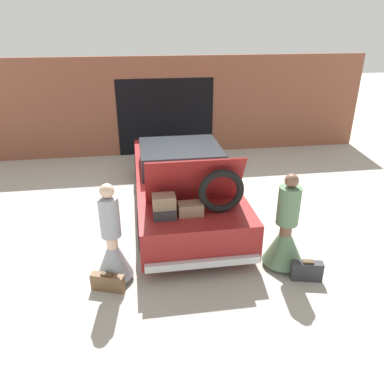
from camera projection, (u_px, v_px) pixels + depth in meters
ground_plane at (183, 207)px, 8.12m from camera, size 40.00×40.00×0.00m
garage_wall_back at (165, 107)px, 10.90m from camera, size 12.00×0.14×2.80m
car at (182, 182)px, 7.87m from camera, size 1.94×4.96×1.74m
person_left at (113, 247)px, 5.64m from camera, size 0.57×0.57×1.63m
person_right at (285, 235)px, 5.98m from camera, size 0.66×0.66×1.63m
suitcase_beside_left_person at (108, 282)px, 5.59m from camera, size 0.52×0.30×0.30m
suitcase_beside_right_person at (307, 271)px, 5.81m from camera, size 0.50×0.25×0.35m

